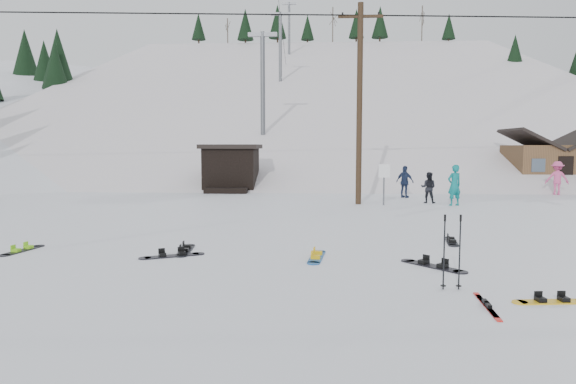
{
  "coord_description": "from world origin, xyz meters",
  "views": [
    {
      "loc": [
        0.0,
        -9.53,
        2.68
      ],
      "look_at": [
        -0.74,
        4.53,
        1.4
      ],
      "focal_mm": 32.0,
      "sensor_mm": 36.0,
      "label": 1
    }
  ],
  "objects_px": {
    "utility_pole": "(360,101)",
    "hero_skis": "(487,305)",
    "hero_snowboard": "(317,256)",
    "cabin": "(550,164)"
  },
  "relations": [
    {
      "from": "cabin",
      "to": "hero_snowboard",
      "type": "bearing_deg",
      "value": -124.9
    },
    {
      "from": "hero_snowboard",
      "to": "cabin",
      "type": "bearing_deg",
      "value": -28.23
    },
    {
      "from": "utility_pole",
      "to": "hero_snowboard",
      "type": "xyz_separation_m",
      "value": [
        -1.94,
        -11.43,
        -4.65
      ]
    },
    {
      "from": "hero_snowboard",
      "to": "hero_skis",
      "type": "height_order",
      "value": "hero_snowboard"
    },
    {
      "from": "cabin",
      "to": "hero_snowboard",
      "type": "relative_size",
      "value": 3.4
    },
    {
      "from": "hero_snowboard",
      "to": "hero_skis",
      "type": "xyz_separation_m",
      "value": [
        2.82,
        -3.6,
        -0.01
      ]
    },
    {
      "from": "cabin",
      "to": "hero_skis",
      "type": "distance_m",
      "value": 27.84
    },
    {
      "from": "utility_pole",
      "to": "cabin",
      "type": "xyz_separation_m",
      "value": [
        13.0,
        10.0,
        -3.2
      ]
    },
    {
      "from": "cabin",
      "to": "hero_skis",
      "type": "xyz_separation_m",
      "value": [
        -12.12,
        -25.02,
        -1.46
      ]
    },
    {
      "from": "utility_pole",
      "to": "hero_skis",
      "type": "bearing_deg",
      "value": -86.65
    }
  ]
}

